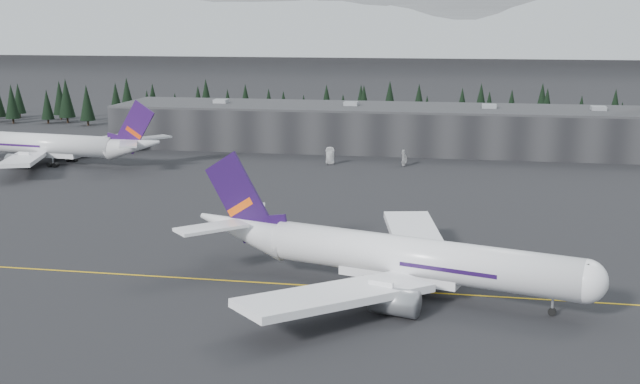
% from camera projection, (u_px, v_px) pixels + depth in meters
% --- Properties ---
extents(ground, '(1400.00, 1400.00, 0.00)m').
position_uv_depth(ground, '(295.00, 280.00, 117.33)').
color(ground, black).
rests_on(ground, ground).
extents(taxiline, '(400.00, 0.40, 0.02)m').
position_uv_depth(taxiline, '(292.00, 284.00, 115.41)').
color(taxiline, gold).
rests_on(taxiline, ground).
extents(terminal, '(160.00, 30.00, 12.60)m').
position_uv_depth(terminal, '(384.00, 127.00, 236.19)').
color(terminal, black).
rests_on(terminal, ground).
extents(treeline, '(360.00, 20.00, 15.00)m').
position_uv_depth(treeline, '(396.00, 110.00, 271.51)').
color(treeline, black).
rests_on(treeline, ground).
extents(mountain_ridge, '(4400.00, 900.00, 420.00)m').
position_uv_depth(mountain_ridge, '(452.00, 48.00, 1078.79)').
color(mountain_ridge, white).
rests_on(mountain_ridge, ground).
extents(jet_main, '(59.93, 54.37, 18.01)m').
position_uv_depth(jet_main, '(384.00, 255.00, 112.44)').
color(jet_main, white).
rests_on(jet_main, ground).
extents(jet_parked, '(60.02, 55.10, 17.69)m').
position_uv_depth(jet_parked, '(58.00, 145.00, 210.87)').
color(jet_parked, silver).
rests_on(jet_parked, ground).
extents(gse_vehicle_a, '(2.27, 4.75, 1.31)m').
position_uv_depth(gse_vehicle_a, '(330.00, 162.00, 211.16)').
color(gse_vehicle_a, white).
rests_on(gse_vehicle_a, ground).
extents(gse_vehicle_b, '(4.54, 2.15, 1.50)m').
position_uv_depth(gse_vehicle_b, '(404.00, 163.00, 208.72)').
color(gse_vehicle_b, '#BCBCBE').
rests_on(gse_vehicle_b, ground).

